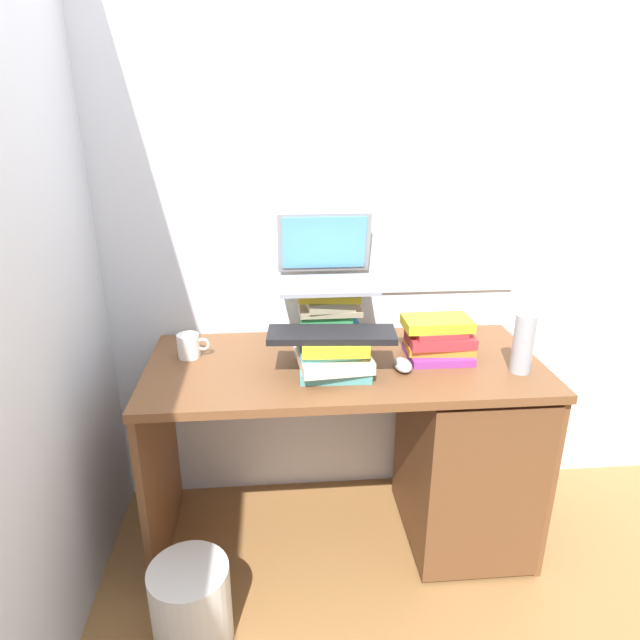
{
  "coord_description": "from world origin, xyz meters",
  "views": [
    {
      "loc": [
        -0.24,
        -1.77,
        1.59
      ],
      "look_at": [
        -0.09,
        -0.05,
        0.94
      ],
      "focal_mm": 31.05,
      "sensor_mm": 36.0,
      "label": 1
    }
  ],
  "objects_px": {
    "book_stack_keyboard_riser": "(334,358)",
    "computer_mouse": "(403,365)",
    "book_stack_tall": "(328,319)",
    "wastebasket": "(191,605)",
    "laptop": "(326,267)",
    "mug": "(189,346)",
    "book_stack_side": "(438,339)",
    "keyboard": "(332,335)",
    "water_bottle": "(523,344)",
    "desk": "(437,444)"
  },
  "relations": [
    {
      "from": "book_stack_keyboard_riser",
      "to": "water_bottle",
      "type": "xyz_separation_m",
      "value": [
        0.63,
        -0.03,
        0.04
      ]
    },
    {
      "from": "laptop",
      "to": "mug",
      "type": "relative_size",
      "value": 3.03
    },
    {
      "from": "book_stack_keyboard_riser",
      "to": "computer_mouse",
      "type": "relative_size",
      "value": 2.41
    },
    {
      "from": "book_stack_keyboard_riser",
      "to": "mug",
      "type": "bearing_deg",
      "value": 159.42
    },
    {
      "from": "wastebasket",
      "to": "mug",
      "type": "bearing_deg",
      "value": 92.48
    },
    {
      "from": "book_stack_side",
      "to": "water_bottle",
      "type": "height_order",
      "value": "water_bottle"
    },
    {
      "from": "wastebasket",
      "to": "book_stack_tall",
      "type": "bearing_deg",
      "value": 49.27
    },
    {
      "from": "computer_mouse",
      "to": "wastebasket",
      "type": "height_order",
      "value": "computer_mouse"
    },
    {
      "from": "book_stack_tall",
      "to": "water_bottle",
      "type": "bearing_deg",
      "value": -21.6
    },
    {
      "from": "desk",
      "to": "mug",
      "type": "height_order",
      "value": "mug"
    },
    {
      "from": "book_stack_side",
      "to": "book_stack_keyboard_riser",
      "type": "bearing_deg",
      "value": -163.99
    },
    {
      "from": "book_stack_tall",
      "to": "mug",
      "type": "height_order",
      "value": "book_stack_tall"
    },
    {
      "from": "desk",
      "to": "computer_mouse",
      "type": "bearing_deg",
      "value": -161.33
    },
    {
      "from": "book_stack_side",
      "to": "laptop",
      "type": "distance_m",
      "value": 0.48
    },
    {
      "from": "desk",
      "to": "wastebasket",
      "type": "xyz_separation_m",
      "value": [
        -0.88,
        -0.41,
        -0.27
      ]
    },
    {
      "from": "book_stack_tall",
      "to": "laptop",
      "type": "bearing_deg",
      "value": 91.28
    },
    {
      "from": "laptop",
      "to": "wastebasket",
      "type": "bearing_deg",
      "value": -128.06
    },
    {
      "from": "book_stack_keyboard_riser",
      "to": "computer_mouse",
      "type": "xyz_separation_m",
      "value": [
        0.24,
        0.02,
        -0.05
      ]
    },
    {
      "from": "book_stack_side",
      "to": "keyboard",
      "type": "relative_size",
      "value": 0.61
    },
    {
      "from": "desk",
      "to": "water_bottle",
      "type": "height_order",
      "value": "water_bottle"
    },
    {
      "from": "book_stack_tall",
      "to": "laptop",
      "type": "distance_m",
      "value": 0.19
    },
    {
      "from": "laptop",
      "to": "mug",
      "type": "bearing_deg",
      "value": -169.87
    },
    {
      "from": "book_stack_tall",
      "to": "computer_mouse",
      "type": "bearing_deg",
      "value": -40.57
    },
    {
      "from": "computer_mouse",
      "to": "water_bottle",
      "type": "height_order",
      "value": "water_bottle"
    },
    {
      "from": "book_stack_side",
      "to": "computer_mouse",
      "type": "distance_m",
      "value": 0.18
    },
    {
      "from": "desk",
      "to": "computer_mouse",
      "type": "distance_m",
      "value": 0.4
    },
    {
      "from": "book_stack_tall",
      "to": "keyboard",
      "type": "distance_m",
      "value": 0.22
    },
    {
      "from": "book_stack_side",
      "to": "wastebasket",
      "type": "height_order",
      "value": "book_stack_side"
    },
    {
      "from": "book_stack_side",
      "to": "water_bottle",
      "type": "relative_size",
      "value": 1.24
    },
    {
      "from": "laptop",
      "to": "book_stack_keyboard_riser",
      "type": "bearing_deg",
      "value": -89.85
    },
    {
      "from": "water_bottle",
      "to": "wastebasket",
      "type": "distance_m",
      "value": 1.36
    },
    {
      "from": "wastebasket",
      "to": "water_bottle",
      "type": "bearing_deg",
      "value": 15.41
    },
    {
      "from": "laptop",
      "to": "keyboard",
      "type": "relative_size",
      "value": 0.83
    },
    {
      "from": "computer_mouse",
      "to": "water_bottle",
      "type": "xyz_separation_m",
      "value": [
        0.39,
        -0.05,
        0.08
      ]
    },
    {
      "from": "book_stack_side",
      "to": "computer_mouse",
      "type": "height_order",
      "value": "book_stack_side"
    },
    {
      "from": "laptop",
      "to": "computer_mouse",
      "type": "bearing_deg",
      "value": -47.11
    },
    {
      "from": "desk",
      "to": "computer_mouse",
      "type": "relative_size",
      "value": 13.38
    },
    {
      "from": "book_stack_keyboard_riser",
      "to": "laptop",
      "type": "xyz_separation_m",
      "value": [
        -0.0,
        0.28,
        0.24
      ]
    },
    {
      "from": "keyboard",
      "to": "wastebasket",
      "type": "bearing_deg",
      "value": -140.11
    },
    {
      "from": "book_stack_side",
      "to": "mug",
      "type": "bearing_deg",
      "value": 175.0
    },
    {
      "from": "computer_mouse",
      "to": "keyboard",
      "type": "bearing_deg",
      "value": -175.97
    },
    {
      "from": "book_stack_keyboard_riser",
      "to": "computer_mouse",
      "type": "height_order",
      "value": "book_stack_keyboard_riser"
    },
    {
      "from": "desk",
      "to": "wastebasket",
      "type": "distance_m",
      "value": 1.01
    },
    {
      "from": "book_stack_tall",
      "to": "book_stack_side",
      "type": "relative_size",
      "value": 0.98
    },
    {
      "from": "book_stack_keyboard_riser",
      "to": "mug",
      "type": "relative_size",
      "value": 2.17
    },
    {
      "from": "book_stack_tall",
      "to": "wastebasket",
      "type": "xyz_separation_m",
      "value": [
        -0.48,
        -0.56,
        -0.74
      ]
    },
    {
      "from": "keyboard",
      "to": "wastebasket",
      "type": "height_order",
      "value": "keyboard"
    },
    {
      "from": "laptop",
      "to": "mug",
      "type": "xyz_separation_m",
      "value": [
        -0.5,
        -0.09,
        -0.26
      ]
    },
    {
      "from": "keyboard",
      "to": "computer_mouse",
      "type": "bearing_deg",
      "value": 8.48
    },
    {
      "from": "book_stack_tall",
      "to": "water_bottle",
      "type": "height_order",
      "value": "book_stack_tall"
    }
  ]
}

